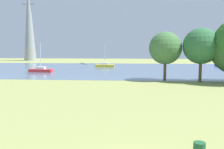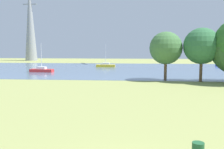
# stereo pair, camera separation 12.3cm
# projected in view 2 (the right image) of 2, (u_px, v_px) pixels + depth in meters

# --- Properties ---
(ground_plane) EXTENTS (160.00, 160.00, 0.00)m
(ground_plane) POSITION_uv_depth(u_px,v_px,m) (132.00, 89.00, 31.56)
(ground_plane) COLOR #8C9351
(water_surface) EXTENTS (140.00, 40.00, 0.02)m
(water_surface) POSITION_uv_depth(u_px,v_px,m) (134.00, 69.00, 59.28)
(water_surface) COLOR slate
(water_surface) RESTS_ON ground
(sailboat_red) EXTENTS (4.91, 1.90, 5.94)m
(sailboat_red) POSITION_uv_depth(u_px,v_px,m) (42.00, 70.00, 52.76)
(sailboat_red) COLOR red
(sailboat_red) RESTS_ON water_surface
(sailboat_yellow) EXTENTS (4.81, 1.55, 5.92)m
(sailboat_yellow) POSITION_uv_depth(u_px,v_px,m) (106.00, 65.00, 65.59)
(sailboat_yellow) COLOR yellow
(sailboat_yellow) RESTS_ON water_surface
(tree_west_far) EXTENTS (5.02, 5.02, 7.51)m
(tree_west_far) POSITION_uv_depth(u_px,v_px,m) (166.00, 48.00, 39.47)
(tree_west_far) COLOR brown
(tree_west_far) RESTS_ON ground
(tree_west_near) EXTENTS (5.36, 5.36, 7.99)m
(tree_west_near) POSITION_uv_depth(u_px,v_px,m) (202.00, 46.00, 37.93)
(tree_west_near) COLOR brown
(tree_west_near) RESTS_ON ground
(electricity_pylon) EXTENTS (6.40, 4.40, 29.57)m
(electricity_pylon) POSITION_uv_depth(u_px,v_px,m) (30.00, 20.00, 94.92)
(electricity_pylon) COLOR gray
(electricity_pylon) RESTS_ON ground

